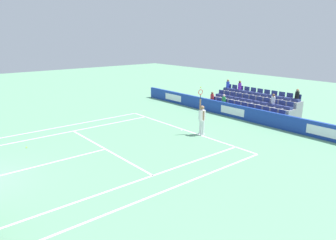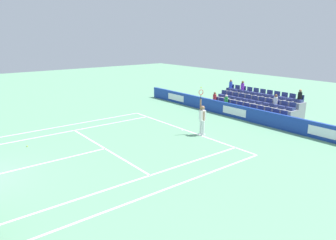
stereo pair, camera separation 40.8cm
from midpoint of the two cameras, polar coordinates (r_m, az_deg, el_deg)
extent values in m
cube|color=white|center=(19.56, 2.25, -1.75)|extent=(10.97, 0.10, 0.01)
cube|color=white|center=(16.60, -12.10, -5.25)|extent=(8.23, 0.10, 0.01)
cube|color=white|center=(15.52, -22.68, -7.60)|extent=(0.10, 6.40, 0.01)
cube|color=white|center=(20.02, -18.77, -2.18)|extent=(0.10, 11.89, 0.01)
cube|color=white|center=(13.10, -5.33, -10.68)|extent=(0.10, 11.89, 0.01)
cube|color=white|center=(21.26, -20.11, -1.30)|extent=(0.10, 11.89, 0.01)
cube|color=white|center=(12.11, -1.56, -12.90)|extent=(0.10, 11.89, 0.01)
cube|color=white|center=(19.49, 2.03, -1.81)|extent=(0.10, 0.20, 0.01)
cube|color=#193899|center=(22.85, 11.38, 1.68)|extent=(19.70, 0.20, 0.96)
cube|color=white|center=(19.46, 26.26, -2.00)|extent=(2.10, 0.01, 0.54)
cube|color=white|center=(22.76, 11.21, 1.64)|extent=(2.10, 0.01, 0.54)
cube|color=white|center=(27.28, 0.51, 4.17)|extent=(2.10, 0.01, 0.54)
cylinder|color=white|center=(18.42, 5.80, -1.46)|extent=(0.16, 0.16, 0.90)
cylinder|color=white|center=(18.60, 5.38, -1.27)|extent=(0.16, 0.16, 0.90)
cube|color=white|center=(18.54, 5.77, -2.67)|extent=(0.16, 0.28, 0.08)
cube|color=white|center=(18.72, 5.35, -2.48)|extent=(0.16, 0.28, 0.08)
cube|color=white|center=(18.31, 5.65, 0.89)|extent=(0.28, 0.39, 0.60)
sphere|color=#9E7251|center=(18.20, 5.69, 2.29)|extent=(0.24, 0.24, 0.24)
cylinder|color=#9E7251|center=(18.35, 5.30, 2.88)|extent=(0.09, 0.09, 0.62)
cylinder|color=#9E7251|center=(18.10, 5.92, 0.78)|extent=(0.09, 0.09, 0.56)
cylinder|color=black|center=(18.25, 5.34, 4.26)|extent=(0.04, 0.04, 0.28)
torus|color=red|center=(18.20, 5.36, 5.12)|extent=(0.08, 0.31, 0.31)
sphere|color=#D1E533|center=(18.16, 5.38, 5.99)|extent=(0.07, 0.07, 0.07)
cube|color=gray|center=(23.74, 13.00, 1.43)|extent=(6.82, 0.95, 0.42)
cube|color=navy|center=(21.99, 19.42, 0.68)|extent=(0.48, 0.44, 0.20)
cube|color=navy|center=(22.10, 19.75, 1.39)|extent=(0.48, 0.04, 0.30)
cube|color=navy|center=(22.30, 18.07, 1.00)|extent=(0.48, 0.44, 0.20)
cube|color=navy|center=(22.41, 18.40, 1.70)|extent=(0.48, 0.04, 0.30)
cube|color=navy|center=(22.62, 16.76, 1.30)|extent=(0.48, 0.44, 0.20)
cube|color=navy|center=(22.73, 17.09, 1.99)|extent=(0.48, 0.04, 0.30)
cube|color=navy|center=(22.96, 15.48, 1.60)|extent=(0.48, 0.44, 0.20)
cube|color=navy|center=(23.06, 15.81, 2.27)|extent=(0.48, 0.04, 0.30)
cube|color=navy|center=(23.31, 14.24, 1.88)|extent=(0.48, 0.44, 0.20)
cube|color=navy|center=(23.41, 14.57, 2.55)|extent=(0.48, 0.04, 0.30)
cube|color=navy|center=(23.67, 13.04, 2.16)|extent=(0.48, 0.44, 0.20)
cube|color=navy|center=(23.77, 13.37, 2.81)|extent=(0.48, 0.04, 0.30)
cube|color=navy|center=(24.04, 11.87, 2.42)|extent=(0.48, 0.44, 0.20)
cube|color=navy|center=(24.14, 12.20, 3.07)|extent=(0.48, 0.04, 0.30)
cube|color=navy|center=(24.42, 10.74, 2.68)|extent=(0.48, 0.44, 0.20)
cube|color=navy|center=(24.52, 11.07, 3.31)|extent=(0.48, 0.04, 0.30)
cube|color=navy|center=(24.81, 9.65, 2.93)|extent=(0.48, 0.44, 0.20)
cube|color=navy|center=(24.90, 9.97, 3.55)|extent=(0.48, 0.04, 0.30)
cube|color=navy|center=(25.20, 8.58, 3.17)|extent=(0.48, 0.44, 0.20)
cube|color=navy|center=(25.30, 8.91, 3.78)|extent=(0.48, 0.04, 0.30)
cube|color=navy|center=(25.61, 7.55, 3.40)|extent=(0.48, 0.44, 0.20)
cube|color=navy|center=(25.71, 7.88, 4.00)|extent=(0.48, 0.04, 0.30)
cube|color=gray|center=(24.43, 14.39, 2.24)|extent=(6.82, 0.95, 0.84)
cube|color=navy|center=(22.70, 20.77, 2.09)|extent=(0.48, 0.44, 0.20)
cube|color=navy|center=(22.82, 21.08, 2.77)|extent=(0.48, 0.04, 0.30)
cube|color=navy|center=(23.00, 19.44, 2.37)|extent=(0.48, 0.44, 0.20)
cube|color=navy|center=(23.12, 19.75, 3.04)|extent=(0.48, 0.04, 0.30)
cube|color=navy|center=(23.31, 18.15, 2.65)|extent=(0.48, 0.44, 0.20)
cube|color=navy|center=(23.43, 18.46, 3.31)|extent=(0.48, 0.04, 0.30)
cube|color=navy|center=(23.64, 16.89, 2.92)|extent=(0.48, 0.44, 0.20)
cube|color=navy|center=(23.75, 17.20, 3.57)|extent=(0.48, 0.04, 0.30)
cube|color=navy|center=(23.98, 15.66, 3.18)|extent=(0.48, 0.44, 0.20)
cube|color=navy|center=(24.09, 15.98, 3.82)|extent=(0.48, 0.04, 0.30)
cube|color=navy|center=(24.33, 14.47, 3.43)|extent=(0.48, 0.44, 0.20)
cube|color=navy|center=(24.44, 14.79, 4.06)|extent=(0.48, 0.04, 0.30)
cube|color=navy|center=(24.69, 13.31, 3.67)|extent=(0.48, 0.44, 0.20)
cube|color=navy|center=(24.80, 13.63, 4.29)|extent=(0.48, 0.04, 0.30)
cube|color=navy|center=(25.06, 12.19, 3.90)|extent=(0.48, 0.44, 0.20)
cube|color=navy|center=(25.17, 12.51, 4.51)|extent=(0.48, 0.04, 0.30)
cube|color=navy|center=(25.44, 11.10, 4.13)|extent=(0.48, 0.44, 0.20)
cube|color=navy|center=(25.54, 11.41, 4.73)|extent=(0.48, 0.04, 0.30)
cube|color=navy|center=(25.83, 10.04, 4.35)|extent=(0.48, 0.44, 0.20)
cube|color=navy|center=(25.93, 10.35, 4.94)|extent=(0.48, 0.04, 0.30)
cube|color=navy|center=(26.22, 9.01, 4.56)|extent=(0.48, 0.44, 0.20)
cube|color=navy|center=(26.33, 9.32, 5.14)|extent=(0.48, 0.04, 0.30)
cube|color=gray|center=(25.15, 15.71, 3.00)|extent=(6.82, 0.95, 1.26)
cube|color=navy|center=(23.43, 22.04, 3.40)|extent=(0.48, 0.44, 0.20)
cube|color=navy|center=(23.56, 22.33, 4.05)|extent=(0.48, 0.04, 0.30)
cube|color=navy|center=(23.72, 20.73, 3.67)|extent=(0.48, 0.44, 0.20)
cube|color=navy|center=(23.85, 21.03, 4.31)|extent=(0.48, 0.04, 0.30)
cube|color=navy|center=(24.03, 19.46, 3.92)|extent=(0.48, 0.44, 0.20)
cube|color=navy|center=(24.15, 19.76, 4.55)|extent=(0.48, 0.04, 0.30)
cube|color=navy|center=(24.34, 18.22, 4.16)|extent=(0.48, 0.44, 0.20)
cube|color=navy|center=(24.47, 18.52, 4.79)|extent=(0.48, 0.04, 0.30)
cube|color=navy|center=(24.67, 17.01, 4.40)|extent=(0.48, 0.44, 0.20)
cube|color=navy|center=(24.80, 17.31, 5.02)|extent=(0.48, 0.04, 0.30)
cube|color=navy|center=(25.01, 15.83, 4.63)|extent=(0.48, 0.44, 0.20)
cube|color=navy|center=(25.13, 16.13, 5.24)|extent=(0.48, 0.04, 0.30)
cube|color=navy|center=(25.36, 14.68, 4.85)|extent=(0.48, 0.44, 0.20)
cube|color=navy|center=(25.48, 14.99, 5.45)|extent=(0.48, 0.04, 0.30)
cube|color=navy|center=(25.72, 13.57, 5.06)|extent=(0.48, 0.44, 0.20)
cube|color=navy|center=(25.84, 13.87, 5.65)|extent=(0.48, 0.04, 0.30)
cube|color=navy|center=(26.09, 12.48, 5.27)|extent=(0.48, 0.44, 0.20)
cube|color=navy|center=(26.21, 12.79, 5.85)|extent=(0.48, 0.04, 0.30)
cube|color=navy|center=(26.47, 11.43, 5.47)|extent=(0.48, 0.44, 0.20)
cube|color=navy|center=(26.59, 11.73, 6.04)|extent=(0.48, 0.04, 0.30)
cube|color=navy|center=(26.86, 10.40, 5.66)|extent=(0.48, 0.44, 0.20)
cube|color=navy|center=(26.97, 10.70, 6.22)|extent=(0.48, 0.04, 0.30)
cylinder|color=black|center=(23.41, 22.18, 4.25)|extent=(0.28, 0.28, 0.49)
sphere|color=#9E7251|center=(23.35, 22.26, 5.08)|extent=(0.20, 0.20, 0.20)
cylinder|color=blue|center=(26.85, 10.51, 6.40)|extent=(0.28, 0.28, 0.50)
sphere|color=#9E7251|center=(26.80, 10.54, 7.14)|extent=(0.20, 0.20, 0.20)
cylinder|color=purple|center=(26.08, 12.60, 6.06)|extent=(0.28, 0.28, 0.53)
sphere|color=brown|center=(26.02, 12.64, 6.85)|extent=(0.20, 0.20, 0.20)
cylinder|color=white|center=(23.28, 18.28, 3.51)|extent=(0.28, 0.28, 0.50)
sphere|color=brown|center=(23.22, 18.36, 4.35)|extent=(0.20, 0.20, 0.20)
cylinder|color=red|center=(25.58, 7.66, 4.17)|extent=(0.28, 0.28, 0.49)
sphere|color=brown|center=(25.52, 7.69, 4.93)|extent=(0.20, 0.20, 0.20)
cylinder|color=green|center=(24.78, 9.76, 3.68)|extent=(0.28, 0.28, 0.45)
sphere|color=beige|center=(24.71, 9.79, 4.43)|extent=(0.20, 0.20, 0.20)
sphere|color=#D1E533|center=(18.09, -25.16, -4.57)|extent=(0.07, 0.07, 0.07)
camera|label=1|loc=(0.20, -90.66, -0.18)|focal=33.18mm
camera|label=2|loc=(0.20, 89.34, 0.18)|focal=33.18mm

